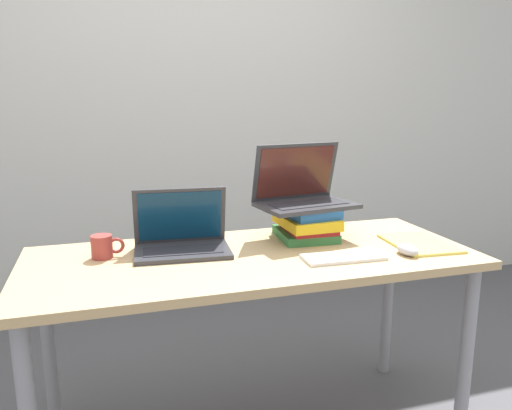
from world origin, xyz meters
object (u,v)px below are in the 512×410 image
(notepad, at_px, (420,243))
(mug, at_px, (103,247))
(laptop_left, at_px, (182,239))
(laptop_on_books, at_px, (303,194))
(book_stack, at_px, (307,223))
(wireless_keyboard, at_px, (344,257))
(mouse, at_px, (408,250))

(notepad, xyz_separation_m, mug, (-1.16, 0.19, 0.04))
(laptop_left, relative_size, laptop_on_books, 0.89)
(book_stack, xyz_separation_m, wireless_keyboard, (0.02, -0.28, -0.06))
(laptop_on_books, bearing_deg, wireless_keyboard, -84.01)
(wireless_keyboard, xyz_separation_m, notepad, (0.36, 0.07, -0.00))
(mouse, relative_size, mug, 0.88)
(laptop_left, xyz_separation_m, mouse, (0.77, -0.28, -0.03))
(book_stack, xyz_separation_m, notepad, (0.38, -0.21, -0.06))
(wireless_keyboard, distance_m, mug, 0.84)
(mouse, height_order, notepad, mouse)
(laptop_left, distance_m, mouse, 0.81)
(book_stack, height_order, laptop_on_books, laptop_on_books)
(laptop_left, bearing_deg, mug, 178.89)
(laptop_left, relative_size, mug, 3.11)
(mug, bearing_deg, book_stack, 1.43)
(wireless_keyboard, height_order, notepad, wireless_keyboard)
(laptop_left, relative_size, book_stack, 1.34)
(wireless_keyboard, xyz_separation_m, mug, (-0.80, 0.26, 0.03))
(notepad, bearing_deg, laptop_left, 168.42)
(laptop_left, distance_m, laptop_on_books, 0.51)
(book_stack, xyz_separation_m, mug, (-0.78, -0.02, -0.02))
(book_stack, bearing_deg, mug, -178.57)
(laptop_left, distance_m, book_stack, 0.50)
(laptop_left, height_order, mouse, laptop_left)
(laptop_left, height_order, laptop_on_books, laptop_on_books)
(mouse, distance_m, mug, 1.08)
(laptop_left, xyz_separation_m, book_stack, (0.50, 0.02, 0.02))
(book_stack, xyz_separation_m, mouse, (0.26, -0.30, -0.04))
(mug, bearing_deg, laptop_on_books, 3.49)
(wireless_keyboard, bearing_deg, laptop_left, 154.41)
(laptop_on_books, distance_m, mouse, 0.46)
(mouse, height_order, mug, mug)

